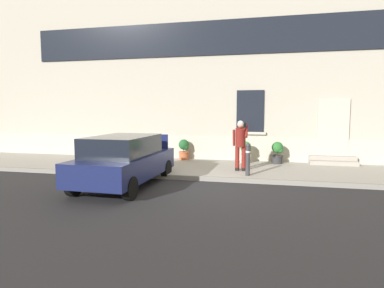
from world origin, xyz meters
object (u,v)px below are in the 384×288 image
hatchback_car_navy (125,160)px  planter_olive (126,148)px  planter_charcoal (278,152)px  planter_cream (246,151)px  person_on_phone (240,142)px  bollard_near_person (248,158)px  bollard_far_left (126,154)px  planter_terracotta (184,149)px

hatchback_car_navy → planter_olive: 4.89m
hatchback_car_navy → planter_charcoal: hatchback_car_navy is taller
planter_charcoal → planter_cream: bearing=-176.4°
planter_charcoal → person_on_phone: bearing=-124.3°
hatchback_car_navy → planter_charcoal: bearing=44.2°
planter_cream → hatchback_car_navy: bearing=-127.1°
bollard_near_person → person_on_phone: person_on_phone is taller
bollard_far_left → planter_olive: (-1.26, 2.81, -0.11)m
bollard_near_person → bollard_far_left: 4.19m
bollard_far_left → person_on_phone: (3.89, 0.79, 0.43)m
bollard_near_person → planter_charcoal: bollard_near_person is taller
hatchback_car_navy → bollard_near_person: size_ratio=3.92×
planter_olive → bollard_far_left: bearing=-65.9°
bollard_near_person → planter_cream: bollard_near_person is taller
planter_terracotta → hatchback_car_navy: bearing=-97.8°
planter_terracotta → bollard_near_person: bearing=-45.4°
bollard_near_person → planter_charcoal: bearing=69.8°
bollard_far_left → planter_olive: size_ratio=1.22×
bollard_far_left → planter_cream: bearing=33.4°
planter_terracotta → planter_charcoal: bearing=-3.0°
hatchback_car_navy → planter_terracotta: size_ratio=4.76×
bollard_far_left → planter_charcoal: (5.18, 2.68, -0.11)m
person_on_phone → planter_olive: person_on_phone is taller
planter_terracotta → bollard_far_left: bearing=-115.0°
bollard_near_person → planter_terracotta: size_ratio=1.22×
hatchback_car_navy → person_on_phone: (3.17, 2.45, 0.36)m
planter_terracotta → planter_cream: 2.62m
planter_terracotta → planter_charcoal: size_ratio=1.00×
person_on_phone → planter_charcoal: person_on_phone is taller
planter_olive → planter_cream: bearing=-2.3°
planter_olive → person_on_phone: bearing=-21.4°
bollard_near_person → person_on_phone: bearing=111.2°
planter_olive → planter_charcoal: 6.44m
planter_olive → planter_terracotta: 2.60m
bollard_far_left → planter_charcoal: bearing=27.4°
planter_terracotta → planter_charcoal: 3.84m
person_on_phone → planter_terracotta: bearing=155.6°
planter_terracotta → planter_cream: bearing=-6.2°
bollard_far_left → planter_terracotta: bearing=65.0°
planter_cream → planter_terracotta: bearing=173.8°
bollard_far_left → planter_olive: 3.08m
hatchback_car_navy → planter_charcoal: (4.46, 4.34, -0.18)m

